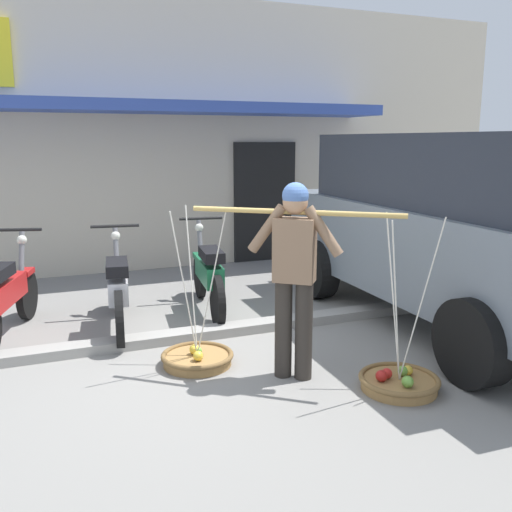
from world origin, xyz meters
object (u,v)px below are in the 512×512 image
object	(u,v)px
fruit_basket_left_side	(399,381)
parked_truck	(458,224)
fruit_basket_right_side	(197,357)
motorcycle_nearest_shop	(6,296)
fruit_vendor	(294,268)
motorcycle_second_in_row	(118,289)
motorcycle_third_in_row	(208,275)

from	to	relation	value
fruit_basket_left_side	parked_truck	bearing A→B (deg)	37.46
fruit_basket_right_side	motorcycle_nearest_shop	xyz separation A→B (m)	(-1.62, 1.45, 0.38)
fruit_vendor	fruit_basket_right_side	distance (m)	1.28
motorcycle_nearest_shop	fruit_basket_right_side	bearing A→B (deg)	-41.73
fruit_basket_left_side	fruit_basket_right_side	world-z (taller)	same
fruit_vendor	motorcycle_nearest_shop	xyz separation A→B (m)	(-2.32, 2.01, -0.53)
fruit_vendor	fruit_basket_right_side	size ratio (longest dim) A/B	1.17
motorcycle_second_in_row	fruit_vendor	bearing A→B (deg)	-57.09
fruit_basket_right_side	motorcycle_second_in_row	bearing A→B (deg)	111.20
fruit_vendor	motorcycle_nearest_shop	size ratio (longest dim) A/B	0.96
motorcycle_second_in_row	parked_truck	distance (m)	3.78
fruit_basket_right_side	motorcycle_nearest_shop	world-z (taller)	fruit_basket_right_side
fruit_basket_right_side	fruit_basket_left_side	bearing A→B (deg)	-38.85
fruit_vendor	parked_truck	world-z (taller)	parked_truck
motorcycle_nearest_shop	parked_truck	xyz separation A→B (m)	(4.63, -1.34, 0.68)
fruit_vendor	motorcycle_third_in_row	world-z (taller)	fruit_vendor
motorcycle_nearest_shop	motorcycle_second_in_row	distance (m)	1.12
motorcycle_nearest_shop	parked_truck	distance (m)	4.87
fruit_vendor	motorcycle_nearest_shop	bearing A→B (deg)	139.14
motorcycle_third_in_row	parked_truck	xyz separation A→B (m)	(2.42, -1.45, 0.68)
fruit_vendor	motorcycle_third_in_row	bearing A→B (deg)	93.00
motorcycle_nearest_shop	fruit_vendor	bearing A→B (deg)	-40.86
fruit_basket_right_side	motorcycle_third_in_row	bearing A→B (deg)	69.16
motorcycle_nearest_shop	motorcycle_third_in_row	world-z (taller)	same
fruit_vendor	parked_truck	xyz separation A→B (m)	(2.31, 0.67, 0.15)
motorcycle_nearest_shop	parked_truck	world-z (taller)	parked_truck
motorcycle_nearest_shop	fruit_basket_left_side	bearing A→B (deg)	-40.43
fruit_basket_left_side	motorcycle_second_in_row	bearing A→B (deg)	128.11
fruit_basket_right_side	parked_truck	world-z (taller)	parked_truck
motorcycle_second_in_row	motorcycle_nearest_shop	bearing A→B (deg)	172.70
motorcycle_third_in_row	motorcycle_second_in_row	bearing A→B (deg)	-167.05
motorcycle_second_in_row	motorcycle_third_in_row	world-z (taller)	same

